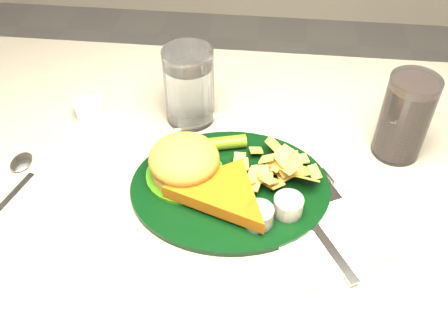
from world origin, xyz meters
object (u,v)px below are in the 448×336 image
at_px(dinner_plate, 230,174).
at_px(fork_napkin, 325,235).
at_px(cola_glass, 405,117).
at_px(table, 212,320).
at_px(water_glass, 189,86).

height_order(dinner_plate, fork_napkin, dinner_plate).
relative_size(cola_glass, fork_napkin, 0.74).
bearing_deg(dinner_plate, table, -168.09).
height_order(table, water_glass, water_glass).
bearing_deg(water_glass, fork_napkin, -47.27).
distance_m(cola_glass, fork_napkin, 0.23).
bearing_deg(fork_napkin, dinner_plate, 121.12).
xyz_separation_m(water_glass, cola_glass, (0.34, -0.05, 0.00)).
relative_size(dinner_plate, fork_napkin, 1.58).
distance_m(water_glass, fork_napkin, 0.33).
relative_size(dinner_plate, cola_glass, 2.13).
height_order(dinner_plate, water_glass, water_glass).
height_order(cola_glass, fork_napkin, cola_glass).
distance_m(table, water_glass, 0.48).
relative_size(table, water_glass, 9.21).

